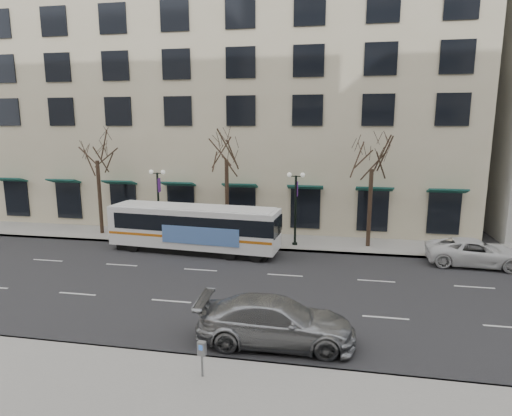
% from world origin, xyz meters
% --- Properties ---
extents(ground, '(160.00, 160.00, 0.00)m').
position_xyz_m(ground, '(0.00, 0.00, 0.00)').
color(ground, black).
rests_on(ground, ground).
extents(sidewalk_far, '(80.00, 4.00, 0.15)m').
position_xyz_m(sidewalk_far, '(5.00, 9.00, 0.07)').
color(sidewalk_far, gray).
rests_on(sidewalk_far, ground).
extents(building_hotel, '(40.00, 20.00, 24.00)m').
position_xyz_m(building_hotel, '(-2.00, 21.00, 12.00)').
color(building_hotel, '#BFB492').
rests_on(building_hotel, ground).
extents(tree_far_left, '(3.60, 3.60, 8.34)m').
position_xyz_m(tree_far_left, '(-10.00, 8.80, 6.70)').
color(tree_far_left, black).
rests_on(tree_far_left, ground).
extents(tree_far_mid, '(3.60, 3.60, 8.55)m').
position_xyz_m(tree_far_mid, '(0.00, 8.80, 6.91)').
color(tree_far_mid, black).
rests_on(tree_far_mid, ground).
extents(tree_far_right, '(3.60, 3.60, 8.06)m').
position_xyz_m(tree_far_right, '(10.00, 8.80, 6.42)').
color(tree_far_right, black).
rests_on(tree_far_right, ground).
extents(lamp_post_left, '(1.22, 0.45, 5.21)m').
position_xyz_m(lamp_post_left, '(-4.99, 8.20, 2.94)').
color(lamp_post_left, black).
rests_on(lamp_post_left, ground).
extents(lamp_post_right, '(1.22, 0.45, 5.21)m').
position_xyz_m(lamp_post_right, '(5.01, 8.20, 2.94)').
color(lamp_post_right, black).
rests_on(lamp_post_right, ground).
extents(city_bus, '(11.61, 3.43, 3.10)m').
position_xyz_m(city_bus, '(-1.46, 5.79, 1.69)').
color(city_bus, white).
rests_on(city_bus, ground).
extents(silver_car, '(6.24, 2.74, 1.78)m').
position_xyz_m(silver_car, '(5.51, -5.33, 0.89)').
color(silver_car, '#94969B').
rests_on(silver_car, ground).
extents(white_pickup, '(5.85, 2.99, 1.58)m').
position_xyz_m(white_pickup, '(16.13, 6.20, 0.79)').
color(white_pickup, silver).
rests_on(white_pickup, ground).
extents(pay_station, '(0.29, 0.21, 1.25)m').
position_xyz_m(pay_station, '(3.45, -8.29, 1.05)').
color(pay_station, gray).
rests_on(pay_station, sidewalk_near).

